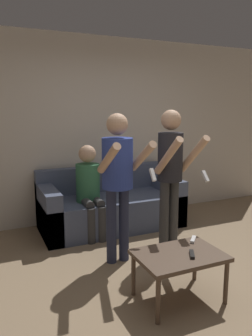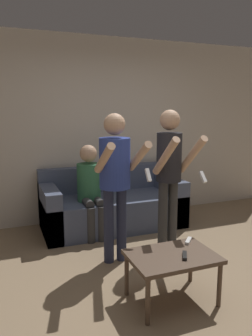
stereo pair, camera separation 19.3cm
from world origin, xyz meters
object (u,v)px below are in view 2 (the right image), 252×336
couch (112,206)px  remote_near (185,256)px  person_standing_right (170,167)px  coffee_table (172,260)px  remote_far (188,241)px  person_standing_left (115,172)px  person_seated (90,186)px

couch → remote_near: bearing=-91.2°
person_standing_right → coffee_table: (-0.44, -0.88, -0.64)m
couch → remote_far: (0.16, -1.76, 0.15)m
person_standing_left → coffee_table: (0.20, -0.89, -0.63)m
person_standing_left → remote_near: bearing=-73.8°
person_standing_right → person_seated: bearing=128.9°
person_seated → coffee_table: person_seated is taller
person_standing_right → person_seated: size_ratio=1.38×
person_standing_left → remote_near: (0.28, -0.97, -0.57)m
person_standing_left → remote_far: (0.48, -0.70, -0.57)m
person_standing_left → person_standing_right: 0.65m
person_standing_right → coffee_table: person_standing_right is taller
coffee_table → remote_far: remote_far is taller
coffee_table → person_standing_left: bearing=103.0°
coffee_table → person_standing_right: bearing=63.4°
remote_near → person_standing_left: bearing=106.2°
person_standing_left → coffee_table: person_standing_left is taller
couch → person_standing_left: (-0.32, -1.06, 0.72)m
person_seated → remote_near: (0.33, -1.83, -0.23)m
person_standing_right → couch: bearing=106.9°
couch → remote_near: couch is taller
person_standing_right → person_standing_left: bearing=179.6°
couch → remote_near: (-0.04, -2.03, 0.15)m
couch → remote_near: 2.03m
coffee_table → remote_far: bearing=33.8°
person_seated → couch: bearing=28.3°
couch → person_seated: (-0.37, -0.20, 0.38)m
person_standing_right → remote_near: size_ratio=11.24×
person_seated → remote_far: (0.53, -1.56, -0.23)m
person_standing_left → person_standing_right: person_standing_right is taller
person_standing_left → remote_far: bearing=-55.7°
couch → person_standing_right: size_ratio=1.19×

